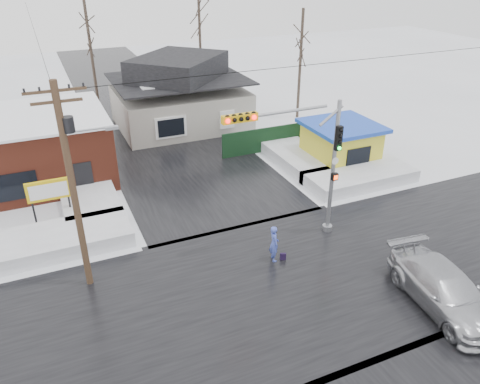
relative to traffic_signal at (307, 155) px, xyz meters
name	(u,v)px	position (x,y,z in m)	size (l,w,h in m)	color
ground	(288,283)	(-2.43, -2.97, -4.54)	(120.00, 120.00, 0.00)	white
road_ns	(288,282)	(-2.43, -2.97, -4.53)	(10.00, 120.00, 0.02)	black
road_ew	(288,282)	(-2.43, -2.97, -4.53)	(120.00, 10.00, 0.02)	black
snowbank_nw	(58,240)	(-11.43, 4.03, -4.14)	(7.00, 3.00, 0.80)	white
snowbank_ne	(360,177)	(6.57, 4.03, -4.14)	(7.00, 3.00, 0.80)	white
snowbank_nside_w	(86,190)	(-9.43, 9.03, -4.14)	(3.00, 8.00, 0.80)	white
snowbank_nside_e	(293,154)	(4.57, 9.03, -4.14)	(3.00, 8.00, 0.80)	white
traffic_signal	(307,155)	(0.00, 0.00, 0.00)	(6.05, 0.68, 7.00)	gray
utility_pole	(73,178)	(-10.36, 0.53, 0.57)	(3.15, 0.44, 9.00)	#382619
brick_building	(6,151)	(-13.43, 13.03, -2.46)	(12.20, 8.20, 4.12)	maroon
marquee_sign	(49,191)	(-11.43, 6.53, -2.62)	(2.20, 0.21, 2.55)	black
house	(180,94)	(-0.43, 19.03, -1.92)	(10.40, 8.40, 5.76)	#A8A398
kiosk	(340,144)	(7.07, 7.03, -3.08)	(4.60, 4.60, 2.88)	yellow
fence	(273,139)	(4.07, 11.03, -3.64)	(8.00, 0.12, 1.80)	black
tree_far_left	(87,23)	(-6.43, 23.03, 3.41)	(3.00, 3.00, 10.00)	#332821
tree_far_right	(302,32)	(9.57, 17.03, 2.62)	(3.00, 3.00, 9.00)	#332821
pedestrian	(274,244)	(-2.22, -1.18, -3.63)	(0.66, 0.43, 1.81)	#4356BE
car	(444,289)	(2.64, -6.81, -3.71)	(2.32, 5.70, 1.65)	#B5B6BC
shopping_bag	(283,257)	(-1.82, -1.37, -4.36)	(0.28, 0.12, 0.35)	black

